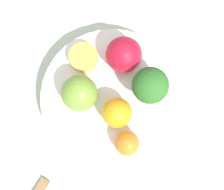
# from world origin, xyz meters

# --- Properties ---
(ground_plane) EXTENTS (6.00, 6.00, 0.00)m
(ground_plane) POSITION_xyz_m (0.00, 0.00, 0.00)
(ground_plane) COLOR gray
(table_surface) EXTENTS (1.20, 1.20, 0.02)m
(table_surface) POSITION_xyz_m (0.00, 0.00, 0.01)
(table_surface) COLOR #B2C6B2
(table_surface) RESTS_ON ground_plane
(bowl) EXTENTS (0.25, 0.25, 0.04)m
(bowl) POSITION_xyz_m (0.00, 0.00, 0.04)
(bowl) COLOR white
(bowl) RESTS_ON table_surface
(broccoli) EXTENTS (0.06, 0.06, 0.08)m
(broccoli) POSITION_xyz_m (-0.03, 0.05, 0.10)
(broccoli) COLOR #99C17A
(broccoli) RESTS_ON bowl
(apple_red) EXTENTS (0.06, 0.06, 0.06)m
(apple_red) POSITION_xyz_m (-0.07, -0.01, 0.09)
(apple_red) COLOR #B7142D
(apple_red) RESTS_ON bowl
(apple_green) EXTENTS (0.06, 0.06, 0.06)m
(apple_green) POSITION_xyz_m (0.02, -0.05, 0.09)
(apple_green) COLOR olive
(apple_green) RESTS_ON bowl
(orange_front) EXTENTS (0.04, 0.04, 0.04)m
(orange_front) POSITION_xyz_m (0.06, 0.06, 0.08)
(orange_front) COLOR orange
(orange_front) RESTS_ON bowl
(orange_back) EXTENTS (0.05, 0.05, 0.05)m
(orange_back) POSITION_xyz_m (0.03, 0.02, 0.08)
(orange_back) COLOR orange
(orange_back) RESTS_ON bowl
(small_cup) EXTENTS (0.05, 0.05, 0.02)m
(small_cup) POSITION_xyz_m (-0.04, -0.07, 0.06)
(small_cup) COLOR #F4CC4C
(small_cup) RESTS_ON bowl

